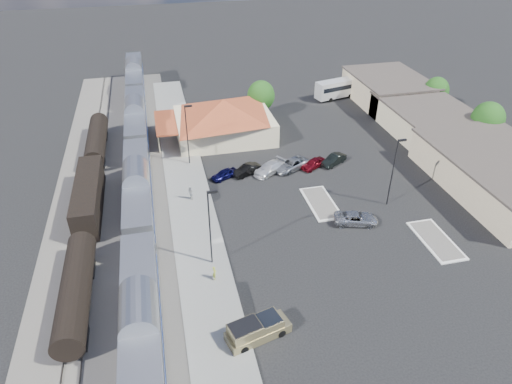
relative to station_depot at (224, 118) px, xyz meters
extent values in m
plane|color=black|center=(4.56, -24.00, -3.13)|extent=(280.00, 280.00, 0.00)
cube|color=#4C4944|center=(-16.44, -16.00, -3.07)|extent=(16.00, 100.00, 0.12)
cube|color=gray|center=(-7.44, -18.00, -3.04)|extent=(5.50, 92.00, 0.18)
cube|color=silver|center=(-13.44, -40.47, -0.08)|extent=(3.00, 20.00, 5.00)
cube|color=black|center=(-13.44, -40.47, -2.83)|extent=(2.20, 16.00, 0.60)
cube|color=silver|center=(-13.44, -19.47, -0.08)|extent=(3.00, 20.00, 5.00)
cube|color=black|center=(-13.44, -19.47, -2.83)|extent=(2.20, 16.00, 0.60)
cube|color=silver|center=(-13.44, 1.53, -0.08)|extent=(3.00, 20.00, 5.00)
cube|color=black|center=(-13.44, 1.53, -2.83)|extent=(2.20, 16.00, 0.60)
cube|color=silver|center=(-13.44, 22.53, -0.08)|extent=(3.00, 20.00, 5.00)
cube|color=black|center=(-13.44, 22.53, -2.83)|extent=(2.20, 16.00, 0.60)
cylinder|color=black|center=(-19.44, -33.04, -1.03)|extent=(2.80, 14.00, 2.80)
cube|color=black|center=(-19.44, -33.04, -2.83)|extent=(2.20, 12.00, 0.60)
cube|color=black|center=(-19.44, -17.04, -0.93)|extent=(2.80, 14.00, 3.60)
cube|color=black|center=(-19.44, -17.04, -2.83)|extent=(2.20, 12.00, 0.60)
cylinder|color=black|center=(-19.44, -1.04, -1.03)|extent=(2.80, 14.00, 2.80)
cube|color=black|center=(-19.44, -1.04, -2.83)|extent=(2.20, 12.00, 0.60)
cube|color=beige|center=(0.06, 0.00, -1.33)|extent=(15.00, 12.00, 3.60)
pyramid|color=maroon|center=(0.06, 0.00, 1.77)|extent=(15.30, 12.24, 2.60)
cube|color=maroon|center=(-9.04, 0.00, 0.17)|extent=(3.20, 9.60, 0.25)
cube|color=#C6B28C|center=(32.56, -24.00, -1.03)|extent=(14.00, 22.00, 4.20)
cube|color=#3F3833|center=(32.56, -24.00, 1.22)|extent=(14.40, 22.40, 0.30)
cube|color=#C6B28C|center=(32.56, -6.00, -1.13)|extent=(12.00, 18.00, 4.00)
cube|color=#3F3833|center=(32.56, -6.00, 1.02)|extent=(12.40, 18.40, 0.30)
cube|color=#C6B28C|center=(32.56, 8.00, -0.88)|extent=(12.00, 16.00, 4.50)
cube|color=#3F3833|center=(32.56, 8.00, 1.52)|extent=(12.40, 16.40, 0.30)
cube|color=silver|center=(8.56, -22.00, -3.06)|extent=(3.30, 7.50, 0.15)
cube|color=#4C4944|center=(8.56, -22.00, -2.97)|extent=(2.70, 6.90, 0.10)
cube|color=silver|center=(18.56, -32.00, -3.06)|extent=(3.30, 7.50, 0.15)
cube|color=#4C4944|center=(18.56, -32.00, -2.97)|extent=(2.70, 6.90, 0.10)
cylinder|color=black|center=(-6.44, -30.00, 1.37)|extent=(0.16, 0.16, 9.00)
cube|color=black|center=(-5.94, -30.00, 5.72)|extent=(1.00, 0.25, 0.22)
cylinder|color=black|center=(-6.44, -8.00, 1.37)|extent=(0.16, 0.16, 9.00)
cube|color=black|center=(-5.94, -8.00, 5.72)|extent=(1.00, 0.25, 0.22)
cylinder|color=black|center=(16.56, -24.00, 1.37)|extent=(0.16, 0.16, 9.00)
cube|color=black|center=(17.06, -24.00, 5.72)|extent=(1.00, 0.25, 0.22)
cylinder|color=#382314|center=(38.56, -12.00, -1.70)|extent=(0.30, 0.30, 2.86)
ellipsoid|color=#174614|center=(38.56, -12.00, 1.09)|extent=(4.94, 4.94, 5.46)
cylinder|color=#382314|center=(38.56, 2.00, -1.86)|extent=(0.30, 0.30, 2.55)
ellipsoid|color=#174614|center=(38.56, 2.00, 0.64)|extent=(4.41, 4.41, 4.87)
cylinder|color=#382314|center=(7.56, 6.00, -1.77)|extent=(0.30, 0.30, 2.73)
ellipsoid|color=#174614|center=(7.56, 6.00, 0.90)|extent=(4.71, 4.71, 5.21)
cube|color=#998C5E|center=(-3.94, -40.41, -2.56)|extent=(6.02, 3.47, 0.93)
cube|color=#998C5E|center=(-3.94, -40.41, -1.84)|extent=(2.59, 2.46, 0.98)
cube|color=#998C5E|center=(-3.94, -40.41, -1.74)|extent=(3.14, 2.60, 1.14)
cylinder|color=black|center=(-1.94, -40.83, -2.76)|extent=(0.79, 0.47, 0.74)
cylinder|color=black|center=(-2.43, -39.04, -2.76)|extent=(0.79, 0.47, 0.74)
cylinder|color=black|center=(-5.45, -41.78, -2.76)|extent=(0.79, 0.47, 0.74)
cylinder|color=black|center=(-5.94, -39.98, -2.76)|extent=(0.79, 0.47, 0.74)
imported|color=#ADAFB5|center=(11.10, -26.84, -2.41)|extent=(5.61, 3.67, 1.43)
cube|color=silver|center=(25.09, 12.00, -1.15)|extent=(11.33, 4.99, 3.14)
cube|color=black|center=(25.09, 12.00, -0.77)|extent=(10.48, 4.82, 0.83)
cylinder|color=black|center=(29.11, 11.88, -2.72)|extent=(0.87, 0.47, 0.83)
cylinder|color=black|center=(28.59, 13.98, -2.72)|extent=(0.87, 0.47, 0.83)
cylinder|color=black|center=(22.12, 10.15, -2.72)|extent=(0.87, 0.47, 0.83)
cylinder|color=black|center=(21.60, 12.25, -2.72)|extent=(0.87, 0.47, 0.83)
imported|color=#ADBA3A|center=(-6.54, -32.56, -2.16)|extent=(0.52, 0.65, 1.57)
imported|color=silver|center=(-7.31, -17.58, -2.02)|extent=(0.98, 1.10, 1.87)
imported|color=#0B0B39|center=(-2.20, -13.07, -2.49)|extent=(4.06, 2.99, 1.28)
imported|color=black|center=(1.00, -12.77, -2.43)|extent=(4.49, 3.21, 1.41)
imported|color=white|center=(4.20, -13.07, -2.38)|extent=(5.51, 4.58, 1.51)
imported|color=#909498|center=(7.40, -12.77, -2.38)|extent=(5.94, 4.69, 1.50)
imported|color=maroon|center=(10.60, -13.07, -2.45)|extent=(4.26, 3.39, 1.36)
imported|color=black|center=(13.80, -12.77, -2.42)|extent=(4.44, 3.55, 1.42)
camera|label=1|loc=(-10.19, -66.43, 29.04)|focal=32.00mm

